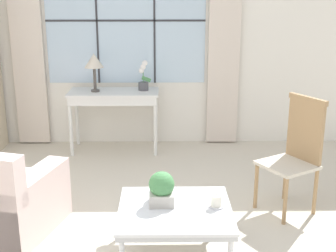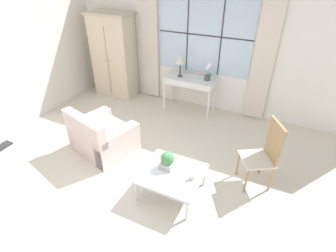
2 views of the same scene
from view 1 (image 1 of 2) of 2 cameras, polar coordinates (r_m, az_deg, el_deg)
wall_back_windowed at (r=6.14m, az=-5.12°, el=10.64°), size 7.20×0.14×2.80m
console_table at (r=5.93m, az=-6.61°, el=3.41°), size 1.12×0.52×0.77m
table_lamp at (r=5.85m, az=-9.01°, el=7.72°), size 0.24×0.24×0.47m
potted_orchid at (r=5.91m, az=-3.02°, el=5.77°), size 0.16×0.13×0.38m
side_chair_wooden at (r=4.47m, az=15.40°, el=-2.70°), size 0.60×0.60×1.08m
coffee_table at (r=3.66m, az=0.86°, el=-10.56°), size 0.87×0.80×0.40m
potted_plant_small at (r=3.65m, az=-0.78°, el=-7.63°), size 0.20×0.20×0.27m
pillar_candle at (r=3.66m, az=5.90°, el=-9.17°), size 0.11×0.11×0.11m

